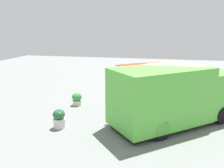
% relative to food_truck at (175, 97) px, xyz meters
% --- Properties ---
extents(ground_plane, '(40.00, 40.00, 0.00)m').
position_rel_food_truck_xyz_m(ground_plane, '(0.05, -1.38, -1.19)').
color(ground_plane, gray).
extents(food_truck, '(5.60, 5.22, 2.46)m').
position_rel_food_truck_xyz_m(food_truck, '(0.00, 0.00, 0.00)').
color(food_truck, '#58BF40').
rests_on(food_truck, ground_plane).
extents(person_customer, '(0.52, 0.78, 0.90)m').
position_rel_food_truck_xyz_m(person_customer, '(2.69, -3.57, -0.84)').
color(person_customer, olive).
rests_on(person_customer, ground_plane).
extents(planter_flowering_near, '(0.47, 0.47, 0.66)m').
position_rel_food_truck_xyz_m(planter_flowering_near, '(3.54, -5.47, -0.85)').
color(planter_flowering_near, '#B87740').
rests_on(planter_flowering_near, ground_plane).
extents(planter_flowering_far, '(0.51, 0.51, 0.67)m').
position_rel_food_truck_xyz_m(planter_flowering_far, '(4.88, -1.46, -0.85)').
color(planter_flowering_far, silver).
rests_on(planter_flowering_far, ground_plane).
extents(planter_flowering_side, '(0.50, 0.50, 0.78)m').
position_rel_food_truck_xyz_m(planter_flowering_side, '(4.54, 1.46, -0.79)').
color(planter_flowering_side, silver).
rests_on(planter_flowering_side, ground_plane).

